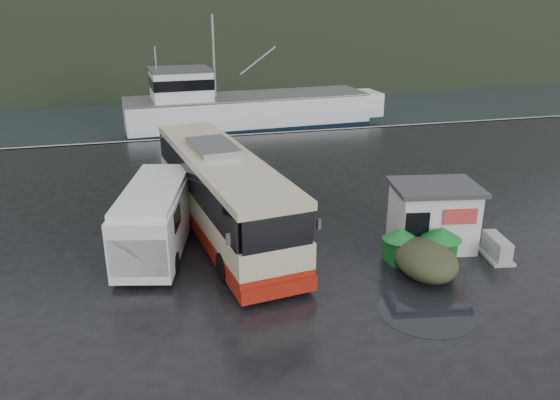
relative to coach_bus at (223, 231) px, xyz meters
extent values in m
plane|color=black|center=(2.81, -2.90, 0.00)|extent=(160.00, 160.00, 0.00)
cube|color=black|center=(2.81, 107.10, 0.00)|extent=(300.00, 180.00, 0.02)
cube|color=#999993|center=(2.81, 17.10, 0.00)|extent=(160.00, 0.60, 1.50)
ellipsoid|color=black|center=(12.81, 247.10, 0.00)|extent=(780.00, 540.00, 570.00)
cylinder|color=black|center=(5.51, -8.12, 0.01)|extent=(3.23, 3.23, 0.01)
camera|label=1|loc=(-2.91, -21.97, 9.73)|focal=35.00mm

